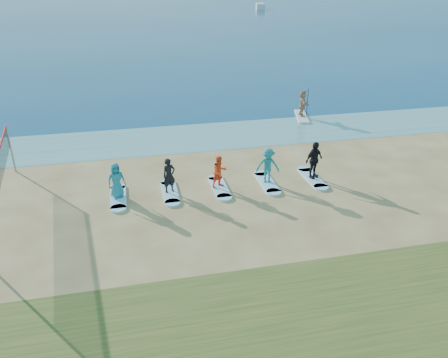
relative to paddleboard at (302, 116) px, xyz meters
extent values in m
plane|color=tan|center=(-7.48, -12.92, -0.06)|extent=(600.00, 600.00, 0.00)
plane|color=teal|center=(-7.48, -2.42, -0.05)|extent=(600.00, 600.00, 0.00)
cylinder|color=gray|center=(-17.83, -5.43, 1.19)|extent=(0.09, 0.09, 2.50)
cube|color=silver|center=(0.00, 0.00, 0.00)|extent=(1.42, 3.08, 0.12)
imported|color=tan|center=(0.00, 0.00, 0.95)|extent=(0.75, 1.72, 1.79)
cube|color=silver|center=(24.96, 92.13, -0.06)|extent=(3.33, 5.68, 1.45)
cube|color=#A4E1FF|center=(-12.68, -9.61, -0.01)|extent=(0.70, 2.20, 0.09)
imported|color=teal|center=(-12.68, -9.61, 0.85)|extent=(0.93, 0.76, 1.64)
cube|color=#A4E1FF|center=(-10.33, -9.61, -0.01)|extent=(0.70, 2.20, 0.09)
imported|color=black|center=(-10.33, -9.61, 0.84)|extent=(0.69, 0.55, 1.63)
cube|color=#A4E1FF|center=(-7.97, -9.61, -0.01)|extent=(0.70, 2.20, 0.09)
imported|color=#FF481A|center=(-7.97, -9.61, 0.80)|extent=(0.91, 0.81, 1.54)
cube|color=#A4E1FF|center=(-5.62, -9.61, -0.01)|extent=(0.70, 2.20, 0.09)
imported|color=teal|center=(-5.62, -9.61, 0.89)|extent=(1.22, 0.86, 1.72)
cube|color=#A4E1FF|center=(-3.26, -9.61, -0.01)|extent=(0.70, 2.20, 0.09)
imported|color=black|center=(-3.26, -9.61, 0.96)|extent=(1.18, 0.86, 1.85)
camera|label=1|loc=(-11.81, -27.73, 9.28)|focal=35.00mm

